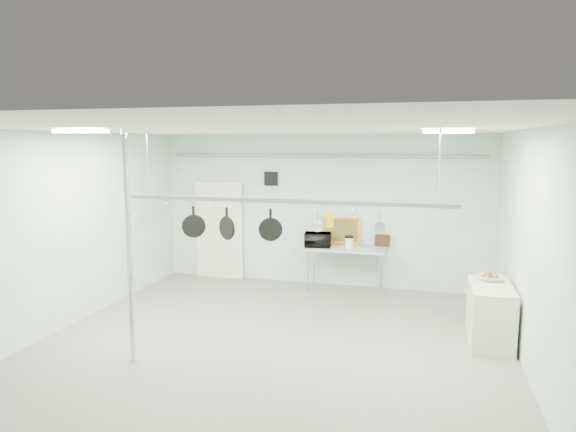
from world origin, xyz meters
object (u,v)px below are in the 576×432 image
(prep_table, at_px, (346,251))
(fruit_bowl, at_px, (490,278))
(side_cabinet, at_px, (490,314))
(pot_rack, at_px, (282,199))
(skillet_left, at_px, (194,222))
(chrome_pole, at_px, (129,248))
(skillet_right, at_px, (271,225))
(coffee_canister, at_px, (349,243))
(microwave, at_px, (318,240))
(skillet_mid, at_px, (227,224))

(prep_table, xyz_separation_m, fruit_bowl, (2.56, -1.93, 0.11))
(prep_table, xyz_separation_m, side_cabinet, (2.55, -2.20, -0.38))
(pot_rack, xyz_separation_m, skillet_left, (-1.37, 0.00, -0.38))
(side_cabinet, bearing_deg, chrome_pole, -157.59)
(skillet_left, xyz_separation_m, skillet_right, (1.20, 0.00, 0.00))
(skillet_left, bearing_deg, coffee_canister, 35.08)
(prep_table, xyz_separation_m, pot_rack, (-0.40, -3.30, 1.40))
(microwave, height_order, skillet_left, skillet_left)
(chrome_pole, height_order, prep_table, chrome_pole)
(chrome_pole, relative_size, skillet_mid, 6.58)
(side_cabinet, xyz_separation_m, coffee_canister, (-2.47, 2.11, 0.56))
(prep_table, bearing_deg, side_cabinet, -40.79)
(chrome_pole, distance_m, fruit_bowl, 5.40)
(microwave, xyz_separation_m, skillet_left, (-1.21, -3.21, 0.80))
(microwave, height_order, fruit_bowl, microwave)
(prep_table, relative_size, fruit_bowl, 4.62)
(prep_table, height_order, fruit_bowl, fruit_bowl)
(microwave, bearing_deg, coffee_canister, 172.47)
(microwave, bearing_deg, fruit_bowl, 141.83)
(skillet_left, bearing_deg, skillet_mid, -25.02)
(side_cabinet, distance_m, pot_rack, 3.62)
(coffee_canister, bearing_deg, microwave, 179.99)
(pot_rack, relative_size, skillet_left, 10.12)
(microwave, height_order, skillet_mid, skillet_mid)
(microwave, bearing_deg, chrome_pole, 59.60)
(fruit_bowl, relative_size, skillet_left, 0.73)
(pot_rack, bearing_deg, skillet_left, 180.00)
(coffee_canister, xyz_separation_m, fruit_bowl, (2.48, -1.85, -0.07))
(pot_rack, bearing_deg, coffee_canister, 81.53)
(chrome_pole, distance_m, skillet_left, 1.07)
(coffee_canister, bearing_deg, prep_table, 132.71)
(prep_table, xyz_separation_m, skillet_mid, (-1.24, -3.30, 1.01))
(pot_rack, distance_m, fruit_bowl, 3.50)
(prep_table, xyz_separation_m, skillet_left, (-1.77, -3.30, 1.02))
(prep_table, relative_size, microwave, 3.04)
(pot_rack, relative_size, skillet_mid, 9.87)
(coffee_canister, xyz_separation_m, skillet_right, (-0.65, -3.21, 0.83))
(prep_table, bearing_deg, fruit_bowl, -37.11)
(microwave, relative_size, skillet_mid, 1.08)
(chrome_pole, bearing_deg, coffee_canister, 59.97)
(prep_table, xyz_separation_m, microwave, (-0.56, -0.09, 0.22))
(side_cabinet, bearing_deg, microwave, 145.81)
(prep_table, relative_size, pot_rack, 0.33)
(coffee_canister, bearing_deg, pot_rack, -98.47)
(side_cabinet, height_order, skillet_left, skillet_left)
(skillet_left, relative_size, skillet_mid, 0.98)
(skillet_mid, relative_size, skillet_right, 1.03)
(prep_table, bearing_deg, chrome_pole, -118.71)
(prep_table, height_order, skillet_right, skillet_right)
(pot_rack, bearing_deg, microwave, 92.91)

